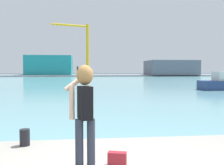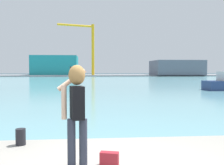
% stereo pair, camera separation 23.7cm
% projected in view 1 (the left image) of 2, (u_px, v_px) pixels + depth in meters
% --- Properties ---
extents(ground_plane, '(220.00, 220.00, 0.00)m').
position_uv_depth(ground_plane, '(87.00, 81.00, 53.90)').
color(ground_plane, '#334751').
extents(harbor_water, '(140.00, 100.00, 0.02)m').
position_uv_depth(harbor_water, '(86.00, 80.00, 55.89)').
color(harbor_water, '#6BA8B2').
rests_on(harbor_water, ground_plane).
extents(far_shore_dock, '(140.00, 20.00, 0.40)m').
position_uv_depth(far_shore_dock, '(85.00, 75.00, 95.59)').
color(far_shore_dock, gray).
rests_on(far_shore_dock, ground_plane).
extents(person_photographer, '(0.54, 0.54, 1.74)m').
position_uv_depth(person_photographer, '(84.00, 105.00, 4.36)').
color(person_photographer, '#2D3342').
rests_on(person_photographer, quay_promenade).
extents(handbag, '(0.35, 0.22, 0.24)m').
position_uv_depth(handbag, '(117.00, 159.00, 4.43)').
color(handbag, maroon).
rests_on(handbag, quay_promenade).
extents(harbor_bollard, '(0.22, 0.22, 0.36)m').
position_uv_depth(harbor_bollard, '(25.00, 137.00, 5.61)').
color(harbor_bollard, black).
rests_on(harbor_bollard, quay_promenade).
extents(warehouse_left, '(16.28, 13.85, 6.99)m').
position_uv_depth(warehouse_left, '(50.00, 65.00, 95.65)').
color(warehouse_left, teal).
rests_on(warehouse_left, far_shore_dock).
extents(warehouse_right, '(17.11, 13.86, 5.23)m').
position_uv_depth(warehouse_right, '(170.00, 68.00, 94.78)').
color(warehouse_right, slate).
rests_on(warehouse_right, far_shore_dock).
extents(port_crane, '(12.44, 4.50, 17.74)m').
position_uv_depth(port_crane, '(83.00, 44.00, 89.09)').
color(port_crane, yellow).
rests_on(port_crane, far_shore_dock).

